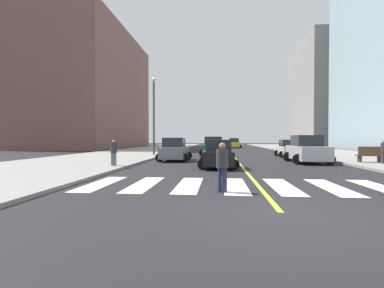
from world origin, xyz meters
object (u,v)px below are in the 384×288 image
at_px(car_silver_third, 307,150).
at_px(car_yellow_fourth, 235,143).
at_px(pedestrian_crossing, 222,165).
at_px(fire_hydrant, 307,150).
at_px(car_black_nearest, 218,155).
at_px(car_gray_second, 175,150).
at_px(street_lamp, 154,110).
at_px(car_blue_seventh, 233,143).
at_px(pedestrian_waiting_east, 384,150).
at_px(park_bench, 370,155).
at_px(car_green_fifth, 214,147).
at_px(pedestrian_walking_west, 114,151).
at_px(car_white_sixth, 289,149).

distance_m(car_silver_third, car_yellow_fourth, 34.47).
distance_m(pedestrian_crossing, fire_hydrant, 24.90).
distance_m(car_black_nearest, fire_hydrant, 17.82).
height_order(car_gray_second, car_yellow_fourth, car_gray_second).
bearing_deg(street_lamp, car_silver_third, -28.44).
height_order(car_blue_seventh, street_lamp, street_lamp).
height_order(car_gray_second, pedestrian_waiting_east, car_gray_second).
distance_m(car_silver_third, pedestrian_crossing, 14.06).
bearing_deg(car_black_nearest, car_gray_second, 121.91).
bearing_deg(park_bench, car_blue_seventh, 10.70).
bearing_deg(pedestrian_crossing, park_bench, 89.89).
distance_m(car_green_fifth, pedestrian_walking_west, 14.42).
xyz_separation_m(car_silver_third, car_blue_seventh, (-3.41, 40.22, -0.07)).
relative_size(car_silver_third, car_white_sixth, 1.21).
distance_m(car_black_nearest, car_silver_third, 7.99).
bearing_deg(car_white_sixth, car_green_fifth, -7.43).
height_order(car_yellow_fourth, pedestrian_waiting_east, car_yellow_fourth).
height_order(pedestrian_waiting_east, fire_hydrant, pedestrian_waiting_east).
distance_m(car_blue_seventh, park_bench, 41.78).
bearing_deg(car_black_nearest, car_silver_third, 31.33).
height_order(car_blue_seventh, pedestrian_walking_west, car_blue_seventh).
xyz_separation_m(car_yellow_fourth, park_bench, (7.54, -35.18, -0.18)).
height_order(car_black_nearest, fire_hydrant, car_black_nearest).
bearing_deg(car_blue_seventh, car_yellow_fourth, 92.12).
relative_size(car_green_fifth, pedestrian_walking_west, 2.87).
xyz_separation_m(park_bench, pedestrian_waiting_east, (0.37, -1.03, 0.35)).
bearing_deg(street_lamp, car_black_nearest, -59.99).
relative_size(car_yellow_fourth, fire_hydrant, 4.76).
relative_size(car_black_nearest, car_gray_second, 0.94).
xyz_separation_m(car_white_sixth, pedestrian_walking_west, (-13.54, -12.03, 0.23)).
relative_size(car_gray_second, pedestrian_walking_west, 2.64).
height_order(car_yellow_fourth, car_green_fifth, car_green_fifth).
bearing_deg(street_lamp, pedestrian_walking_west, -89.03).
bearing_deg(car_green_fifth, street_lamp, -169.86).
distance_m(pedestrian_walking_west, fire_hydrant, 22.50).
bearing_deg(park_bench, car_gray_second, 82.65).
xyz_separation_m(pedestrian_crossing, pedestrian_walking_west, (-6.65, 7.49, 0.10)).
xyz_separation_m(car_yellow_fourth, car_blue_seventh, (0.04, 5.92, 0.03)).
bearing_deg(car_gray_second, pedestrian_crossing, -74.62).
xyz_separation_m(pedestrian_crossing, street_lamp, (-6.85, 19.70, 3.92)).
bearing_deg(car_yellow_fourth, pedestrian_crossing, 88.88).
bearing_deg(car_blue_seventh, park_bench, 102.84).
bearing_deg(fire_hydrant, pedestrian_crossing, -112.98).
bearing_deg(fire_hydrant, car_white_sixth, -129.81).
xyz_separation_m(car_gray_second, car_blue_seventh, (6.87, 39.15, 0.01)).
height_order(car_green_fifth, car_white_sixth, car_green_fifth).
height_order(car_green_fifth, car_blue_seventh, car_green_fifth).
bearing_deg(car_blue_seventh, car_green_fifth, 85.82).
height_order(park_bench, street_lamp, street_lamp).
height_order(car_yellow_fourth, park_bench, car_yellow_fourth).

